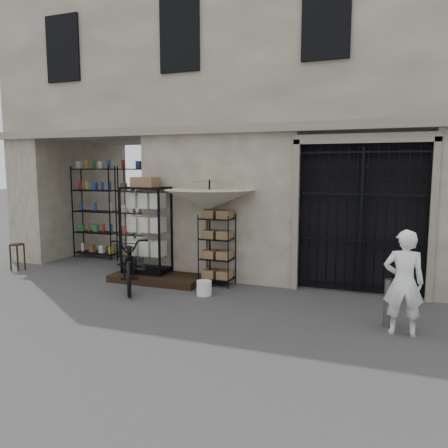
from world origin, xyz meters
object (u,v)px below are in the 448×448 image
at_px(wire_rack, 217,251).
at_px(market_umbrella, 209,194).
at_px(white_bucket, 204,288).
at_px(bicycle, 131,287).
at_px(steel_bollard, 388,303).
at_px(wooden_stool, 17,256).
at_px(shopkeeper, 401,334).
at_px(display_cabinet, 146,234).

relative_size(wire_rack, market_umbrella, 0.56).
relative_size(market_umbrella, white_bucket, 9.07).
distance_m(market_umbrella, white_bucket, 1.93).
bearing_deg(bicycle, steel_bollard, -38.19).
bearing_deg(wire_rack, wooden_stool, -156.34).
xyz_separation_m(bicycle, shopkeeper, (5.17, -0.83, 0.00)).
xyz_separation_m(display_cabinet, steel_bollard, (5.02, -1.31, -0.62)).
height_order(display_cabinet, market_umbrella, market_umbrella).
height_order(wire_rack, white_bucket, wire_rack).
bearing_deg(steel_bollard, white_bucket, 169.97).
xyz_separation_m(market_umbrella, shopkeeper, (3.71, -1.57, -1.91)).
xyz_separation_m(bicycle, steel_bollard, (4.98, -0.58, 0.38)).
height_order(white_bucket, steel_bollard, steel_bollard).
bearing_deg(wooden_stool, steel_bollard, -6.55).
bearing_deg(white_bucket, shopkeeper, -13.34).
height_order(wire_rack, steel_bollard, wire_rack).
xyz_separation_m(bicycle, wooden_stool, (-3.40, 0.38, 0.34)).
bearing_deg(shopkeeper, market_umbrella, -28.06).
height_order(bicycle, shopkeeper, bicycle).
distance_m(white_bucket, wooden_stool, 5.05).
height_order(market_umbrella, wooden_stool, market_umbrella).
distance_m(display_cabinet, white_bucket, 2.02).
height_order(wooden_stool, steel_bollard, steel_bollard).
distance_m(bicycle, steel_bollard, 5.02).
bearing_deg(market_umbrella, display_cabinet, -179.42).
relative_size(display_cabinet, market_umbrella, 0.77).
bearing_deg(steel_bollard, display_cabinet, 165.36).
xyz_separation_m(wire_rack, shopkeeper, (3.56, -1.62, -0.73)).
xyz_separation_m(wire_rack, bicycle, (-1.61, -0.79, -0.73)).
height_order(wire_rack, wooden_stool, wire_rack).
height_order(display_cabinet, bicycle, display_cabinet).
xyz_separation_m(wooden_stool, shopkeeper, (8.56, -1.21, -0.34)).
bearing_deg(wooden_stool, shopkeeper, -8.03).
height_order(white_bucket, wooden_stool, wooden_stool).
height_order(white_bucket, bicycle, bicycle).
xyz_separation_m(market_umbrella, white_bucket, (0.18, -0.74, -1.77)).
relative_size(wire_rack, shopkeeper, 0.96).
bearing_deg(wire_rack, steel_bollard, -3.26).
bearing_deg(wooden_stool, wire_rack, 4.72).
distance_m(wire_rack, steel_bollard, 3.66).
xyz_separation_m(wooden_stool, steel_bollard, (8.37, -0.96, 0.04)).
relative_size(bicycle, wooden_stool, 3.21).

